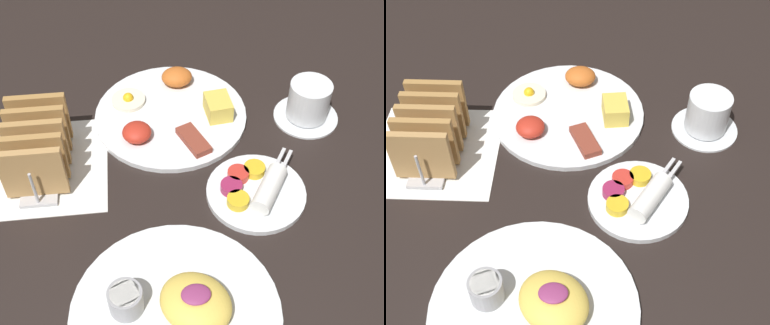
% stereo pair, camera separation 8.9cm
% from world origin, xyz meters
% --- Properties ---
extents(ground_plane, '(3.00, 3.00, 0.00)m').
position_xyz_m(ground_plane, '(0.00, 0.00, 0.00)').
color(ground_plane, black).
extents(napkin_flat, '(0.22, 0.22, 0.00)m').
position_xyz_m(napkin_flat, '(-0.23, 0.08, 0.00)').
color(napkin_flat, white).
rests_on(napkin_flat, ground_plane).
extents(plate_breakfast, '(0.28, 0.28, 0.05)m').
position_xyz_m(plate_breakfast, '(0.00, 0.19, 0.01)').
color(plate_breakfast, white).
rests_on(plate_breakfast, ground_plane).
extents(plate_condiments, '(0.16, 0.16, 0.04)m').
position_xyz_m(plate_condiments, '(0.12, -0.02, 0.01)').
color(plate_condiments, white).
rests_on(plate_condiments, ground_plane).
extents(plate_foreground, '(0.29, 0.29, 0.06)m').
position_xyz_m(plate_foreground, '(-0.03, -0.22, 0.01)').
color(plate_foreground, white).
rests_on(plate_foreground, ground_plane).
extents(toast_rack, '(0.10, 0.18, 0.10)m').
position_xyz_m(toast_rack, '(-0.23, 0.08, 0.05)').
color(toast_rack, '#B7B7BC').
rests_on(toast_rack, ground_plane).
extents(coffee_cup, '(0.12, 0.12, 0.08)m').
position_xyz_m(coffee_cup, '(0.25, 0.16, 0.04)').
color(coffee_cup, white).
rests_on(coffee_cup, ground_plane).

